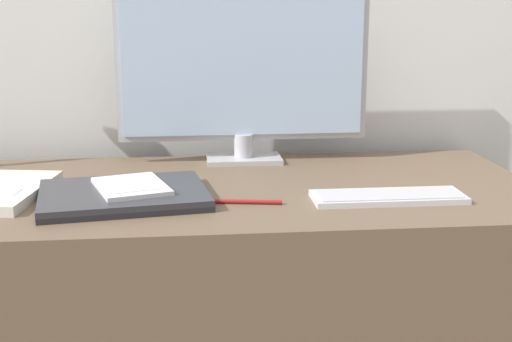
{
  "coord_description": "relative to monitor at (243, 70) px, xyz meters",
  "views": [
    {
      "loc": [
        -0.07,
        -1.27,
        1.11
      ],
      "look_at": [
        0.07,
        0.08,
        0.77
      ],
      "focal_mm": 50.0,
      "sensor_mm": 36.0,
      "label": 1
    }
  ],
  "objects": [
    {
      "name": "desk",
      "position": [
        -0.08,
        -0.24,
        -0.58
      ],
      "size": [
        1.36,
        0.62,
        0.71
      ],
      "color": "brown",
      "rests_on": "ground_plane"
    },
    {
      "name": "notebook",
      "position": [
        -0.51,
        -0.26,
        -0.21
      ],
      "size": [
        0.2,
        0.3,
        0.02
      ],
      "color": "silver",
      "rests_on": "desk"
    },
    {
      "name": "laptop",
      "position": [
        -0.27,
        -0.32,
        -0.21
      ],
      "size": [
        0.35,
        0.29,
        0.02
      ],
      "color": "#232328",
      "rests_on": "desk"
    },
    {
      "name": "pen",
      "position": [
        -0.03,
        -0.37,
        -0.22
      ],
      "size": [
        0.14,
        0.03,
        0.01
      ],
      "color": "maroon",
      "rests_on": "desk"
    },
    {
      "name": "keyboard",
      "position": [
        0.26,
        -0.37,
        -0.22
      ],
      "size": [
        0.3,
        0.1,
        0.01
      ],
      "color": "silver",
      "rests_on": "desk"
    },
    {
      "name": "monitor",
      "position": [
        0.0,
        0.0,
        0.0
      ],
      "size": [
        0.6,
        0.11,
        0.42
      ],
      "color": "#B7B7BC",
      "rests_on": "desk"
    },
    {
      "name": "ereader",
      "position": [
        -0.25,
        -0.31,
        -0.2
      ],
      "size": [
        0.17,
        0.2,
        0.01
      ],
      "color": "white",
      "rests_on": "laptop"
    }
  ]
}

